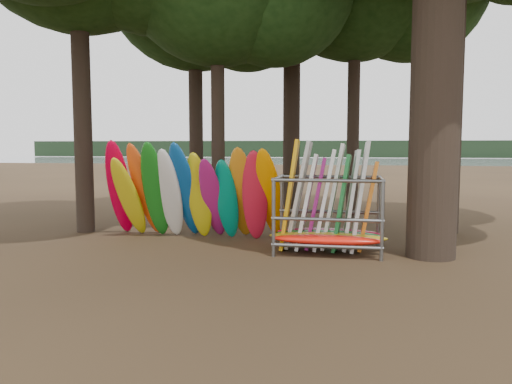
# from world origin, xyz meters

# --- Properties ---
(ground) EXTENTS (120.00, 120.00, 0.00)m
(ground) POSITION_xyz_m (0.00, 0.00, 0.00)
(ground) COLOR #47331E
(ground) RESTS_ON ground
(lake) EXTENTS (160.00, 160.00, 0.00)m
(lake) POSITION_xyz_m (0.00, 60.00, 0.00)
(lake) COLOR gray
(lake) RESTS_ON ground
(far_shore) EXTENTS (160.00, 4.00, 4.00)m
(far_shore) POSITION_xyz_m (0.00, 110.00, 2.00)
(far_shore) COLOR black
(far_shore) RESTS_ON ground
(kayak_row) EXTENTS (5.51, 2.13, 3.02)m
(kayak_row) POSITION_xyz_m (-2.19, 1.43, 1.32)
(kayak_row) COLOR red
(kayak_row) RESTS_ON ground
(storage_rack) EXTENTS (2.98, 1.55, 2.88)m
(storage_rack) POSITION_xyz_m (1.81, 0.31, 0.94)
(storage_rack) COLOR slate
(storage_rack) RESTS_ON ground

